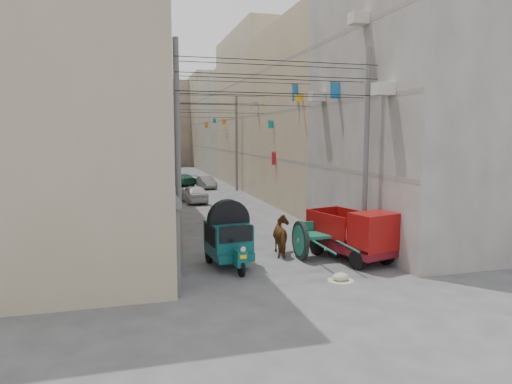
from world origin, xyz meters
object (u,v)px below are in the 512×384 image
object	(u,v)px
tonga_cart	(317,239)
second_cart	(225,214)
auto_rickshaw	(229,236)
feed_sack	(341,277)
horse	(284,236)
mini_truck	(358,237)
distant_car_white	(194,194)
distant_car_grey	(206,182)
distant_car_green	(182,180)

from	to	relation	value
tonga_cart	second_cart	size ratio (longest dim) A/B	2.14
auto_rickshaw	feed_sack	bearing A→B (deg)	-45.88
feed_sack	horse	distance (m)	3.75
mini_truck	distant_car_white	size ratio (longest dim) A/B	1.05
feed_sack	distant_car_grey	distance (m)	27.08
auto_rickshaw	horse	xyz separation A→B (m)	(2.44, 0.95, -0.34)
tonga_cart	distant_car_grey	xyz separation A→B (m)	(-0.33, 24.31, -0.24)
tonga_cart	horse	distance (m)	1.38
second_cart	distant_car_white	xyz separation A→B (m)	(-0.37, 9.06, -0.04)
auto_rickshaw	feed_sack	world-z (taller)	auto_rickshaw
distant_car_grey	distant_car_green	world-z (taller)	distant_car_green
second_cart	tonga_cart	bearing A→B (deg)	-64.86
second_cart	horse	xyz separation A→B (m)	(1.14, -6.08, 0.09)
second_cart	feed_sack	size ratio (longest dim) A/B	2.89
distant_car_grey	distant_car_green	size ratio (longest dim) A/B	0.86
auto_rickshaw	tonga_cart	xyz separation A→B (m)	(3.52, 0.10, -0.32)
mini_truck	tonga_cart	bearing A→B (deg)	129.61
feed_sack	distant_car_green	distance (m)	30.09
feed_sack	distant_car_green	world-z (taller)	distant_car_green
distant_car_grey	feed_sack	bearing A→B (deg)	-96.69
distant_car_white	distant_car_green	xyz separation A→B (m)	(0.40, 11.27, -0.07)
mini_truck	distant_car_white	xyz separation A→B (m)	(-3.84, 16.90, -0.33)
feed_sack	horse	bearing A→B (deg)	101.48
tonga_cart	feed_sack	xyz separation A→B (m)	(-0.35, -2.77, -0.64)
second_cart	distant_car_grey	distance (m)	17.48
mini_truck	feed_sack	bearing A→B (deg)	-145.08
distant_car_white	auto_rickshaw	bearing A→B (deg)	80.64
mini_truck	distant_car_green	distance (m)	28.38
second_cart	distant_car_white	bearing A→B (deg)	99.72
mini_truck	horse	bearing A→B (deg)	128.56
distant_car_grey	distant_car_green	xyz separation A→B (m)	(-1.87, 2.96, 0.02)
distant_car_green	distant_car_grey	bearing A→B (deg)	103.20
feed_sack	horse	size ratio (longest dim) A/B	0.30
horse	distant_car_white	distance (m)	15.22
mini_truck	second_cart	world-z (taller)	mini_truck
distant_car_grey	horse	bearing A→B (deg)	-98.49
tonga_cart	horse	xyz separation A→B (m)	(-1.09, 0.85, -0.02)
tonga_cart	feed_sack	size ratio (longest dim) A/B	6.17
tonga_cart	auto_rickshaw	bearing A→B (deg)	-178.31
feed_sack	distant_car_white	world-z (taller)	distant_car_white
horse	distant_car_green	distance (m)	26.44
feed_sack	tonga_cart	bearing A→B (deg)	82.76
distant_car_white	distant_car_green	size ratio (longest dim) A/B	0.95
auto_rickshaw	distant_car_white	bearing A→B (deg)	80.94
mini_truck	horse	size ratio (longest dim) A/B	2.14
auto_rickshaw	horse	size ratio (longest dim) A/B	1.51
distant_car_white	second_cart	bearing A→B (deg)	86.29
auto_rickshaw	distant_car_white	world-z (taller)	auto_rickshaw
distant_car_white	distant_car_grey	size ratio (longest dim) A/B	1.11
feed_sack	horse	xyz separation A→B (m)	(-0.73, 3.62, 0.62)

